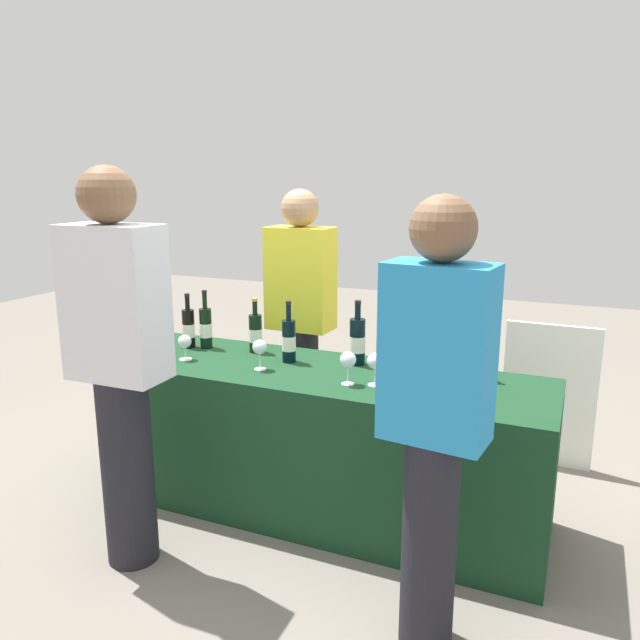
{
  "coord_description": "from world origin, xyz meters",
  "views": [
    {
      "loc": [
        1.13,
        -2.61,
        1.65
      ],
      "look_at": [
        0.0,
        0.0,
        0.99
      ],
      "focal_mm": 34.67,
      "sensor_mm": 36.0,
      "label": 1
    }
  ],
  "objects": [
    {
      "name": "wine_bottle_0",
      "position": [
        -0.82,
        0.1,
        0.85
      ],
      "size": [
        0.07,
        0.07,
        0.3
      ],
      "color": "black",
      "rests_on": "tasting_table"
    },
    {
      "name": "wine_bottle_3",
      "position": [
        -0.2,
        0.07,
        0.85
      ],
      "size": [
        0.07,
        0.07,
        0.31
      ],
      "color": "black",
      "rests_on": "tasting_table"
    },
    {
      "name": "ground_plane",
      "position": [
        0.0,
        0.0,
        0.0
      ],
      "size": [
        12.0,
        12.0,
        0.0
      ],
      "primitive_type": "plane",
      "color": "slate"
    },
    {
      "name": "wine_bottle_6",
      "position": [
        0.71,
        0.17,
        0.85
      ],
      "size": [
        0.07,
        0.07,
        0.31
      ],
      "color": "black",
      "rests_on": "tasting_table"
    },
    {
      "name": "wine_glass_5",
      "position": [
        0.51,
        -0.1,
        0.84
      ],
      "size": [
        0.07,
        0.07,
        0.14
      ],
      "color": "silver",
      "rests_on": "tasting_table"
    },
    {
      "name": "wine_glass_4",
      "position": [
        0.31,
        -0.11,
        0.85
      ],
      "size": [
        0.07,
        0.07,
        0.15
      ],
      "color": "silver",
      "rests_on": "tasting_table"
    },
    {
      "name": "guest_0",
      "position": [
        -0.6,
        -0.71,
        0.92
      ],
      "size": [
        0.4,
        0.23,
        1.69
      ],
      "rotation": [
        0.0,
        0.0,
        0.02
      ],
      "color": "black",
      "rests_on": "ground_plane"
    },
    {
      "name": "wine_glass_0",
      "position": [
        -0.79,
        -0.18,
        0.84
      ],
      "size": [
        0.06,
        0.06,
        0.14
      ],
      "color": "silver",
      "rests_on": "tasting_table"
    },
    {
      "name": "wine_bottle_5",
      "position": [
        0.5,
        0.08,
        0.85
      ],
      "size": [
        0.07,
        0.07,
        0.3
      ],
      "color": "black",
      "rests_on": "tasting_table"
    },
    {
      "name": "guest_1",
      "position": [
        0.71,
        -0.69,
        0.88
      ],
      "size": [
        0.37,
        0.23,
        1.6
      ],
      "rotation": [
        0.0,
        0.0,
        -0.12
      ],
      "color": "black",
      "rests_on": "ground_plane"
    },
    {
      "name": "wine_bottle_1",
      "position": [
        -0.73,
        0.13,
        0.85
      ],
      "size": [
        0.07,
        0.07,
        0.32
      ],
      "color": "black",
      "rests_on": "tasting_table"
    },
    {
      "name": "server_pouring",
      "position": [
        -0.36,
        0.55,
        0.86
      ],
      "size": [
        0.38,
        0.22,
        1.58
      ],
      "rotation": [
        0.0,
        0.0,
        3.11
      ],
      "color": "black",
      "rests_on": "ground_plane"
    },
    {
      "name": "wine_glass_1",
      "position": [
        -0.7,
        -0.11,
        0.83
      ],
      "size": [
        0.07,
        0.07,
        0.13
      ],
      "color": "silver",
      "rests_on": "tasting_table"
    },
    {
      "name": "menu_board",
      "position": [
        1.01,
        1.0,
        0.42
      ],
      "size": [
        0.52,
        0.04,
        0.84
      ],
      "primitive_type": "cube",
      "rotation": [
        0.0,
        0.0,
        -0.03
      ],
      "color": "white",
      "rests_on": "ground_plane"
    },
    {
      "name": "tasting_table",
      "position": [
        0.0,
        0.0,
        0.37
      ],
      "size": [
        2.2,
        0.66,
        0.74
      ],
      "primitive_type": "cube",
      "color": "#14381E",
      "rests_on": "ground_plane"
    },
    {
      "name": "ice_bucket",
      "position": [
        0.63,
        -0.02,
        0.82
      ],
      "size": [
        0.2,
        0.2,
        0.16
      ],
      "primitive_type": "cylinder",
      "color": "silver",
      "rests_on": "tasting_table"
    },
    {
      "name": "wine_glass_2",
      "position": [
        -0.27,
        -0.1,
        0.85
      ],
      "size": [
        0.07,
        0.07,
        0.15
      ],
      "color": "silver",
      "rests_on": "tasting_table"
    },
    {
      "name": "wine_glass_3",
      "position": [
        0.2,
        -0.14,
        0.85
      ],
      "size": [
        0.07,
        0.07,
        0.15
      ],
      "color": "silver",
      "rests_on": "tasting_table"
    },
    {
      "name": "wine_bottle_4",
      "position": [
        0.13,
        0.17,
        0.86
      ],
      "size": [
        0.08,
        0.08,
        0.32
      ],
      "color": "black",
      "rests_on": "tasting_table"
    },
    {
      "name": "wine_bottle_2",
      "position": [
        -0.44,
        0.16,
        0.84
      ],
      "size": [
        0.07,
        0.07,
        0.29
      ],
      "color": "black",
      "rests_on": "tasting_table"
    }
  ]
}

